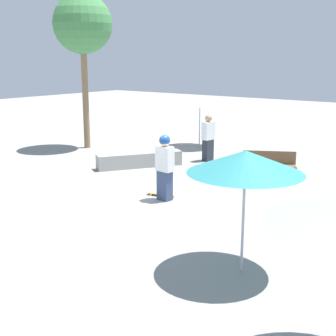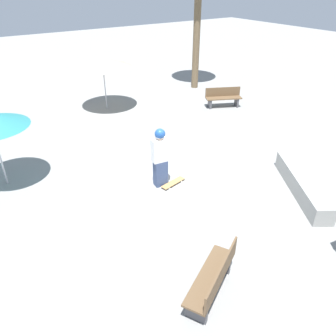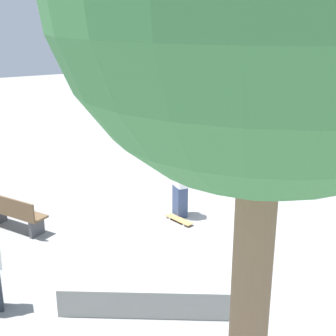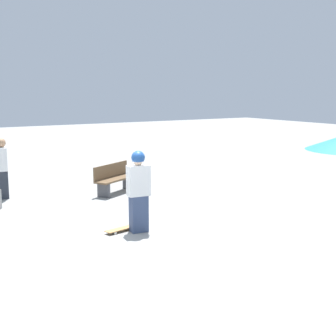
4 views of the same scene
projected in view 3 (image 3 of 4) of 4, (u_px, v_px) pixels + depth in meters
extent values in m
plane|color=gray|center=(188.00, 226.00, 10.97)|extent=(60.00, 60.00, 0.00)
cube|color=#38476B|center=(180.00, 201.00, 11.42)|extent=(0.38, 0.29, 0.78)
cube|color=white|center=(180.00, 173.00, 11.20)|extent=(0.49, 0.31, 0.65)
sphere|color=beige|center=(180.00, 155.00, 11.06)|extent=(0.26, 0.26, 0.26)
sphere|color=#1E478C|center=(180.00, 154.00, 11.05)|extent=(0.29, 0.29, 0.29)
cube|color=#B7844C|center=(179.00, 219.00, 11.19)|extent=(0.82, 0.36, 0.02)
cylinder|color=silver|center=(189.00, 223.00, 11.07)|extent=(0.06, 0.04, 0.05)
cylinder|color=silver|center=(184.00, 225.00, 10.97)|extent=(0.06, 0.04, 0.05)
cylinder|color=silver|center=(175.00, 217.00, 11.43)|extent=(0.06, 0.04, 0.05)
cylinder|color=silver|center=(170.00, 218.00, 11.32)|extent=(0.06, 0.04, 0.05)
cube|color=gray|center=(148.00, 297.00, 7.80)|extent=(2.00, 2.76, 0.49)
cube|color=#47474C|center=(37.00, 227.00, 10.46)|extent=(0.26, 0.39, 0.40)
cube|color=brown|center=(16.00, 212.00, 10.69)|extent=(1.61, 1.16, 0.05)
cube|color=brown|center=(8.00, 206.00, 10.46)|extent=(1.42, 0.81, 0.40)
cylinder|color=#B7B7BC|center=(187.00, 133.00, 15.42)|extent=(0.05, 0.05, 2.02)
cone|color=teal|center=(187.00, 104.00, 15.12)|extent=(1.98, 1.98, 0.38)
cylinder|color=#B7B7BC|center=(191.00, 112.00, 18.31)|extent=(0.05, 0.05, 2.14)
cone|color=#99999E|center=(191.00, 86.00, 18.00)|extent=(2.42, 2.42, 0.35)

